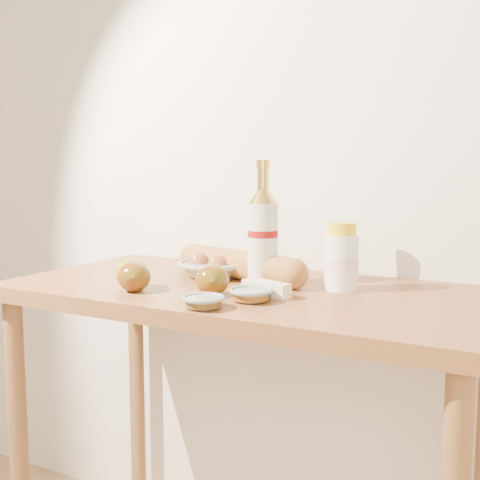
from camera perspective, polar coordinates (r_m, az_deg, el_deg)
name	(u,v)px	position (r m, az deg, el deg)	size (l,w,h in m)	color
back_wall	(299,131)	(1.77, 5.66, 10.26)	(3.50, 0.02, 2.60)	white
table	(246,335)	(1.53, 0.54, -8.96)	(1.20, 0.60, 0.90)	#965C30
bourbon_bottle	(263,234)	(1.51, 2.17, 0.54)	(0.09, 0.09, 0.31)	beige
cream_bottle	(341,259)	(1.47, 9.59, -1.78)	(0.11, 0.11, 0.16)	white
egg_bowl	(214,267)	(1.63, -2.50, -2.55)	(0.23, 0.23, 0.07)	#8D9A95
baguette	(239,265)	(1.60, -0.11, -2.35)	(0.46, 0.21, 0.08)	#B97C38
apple_yellowgreen	(132,273)	(1.50, -10.24, -3.12)	(0.09, 0.09, 0.08)	olive
apple_redgreen_front	(134,277)	(1.46, -10.02, -3.46)	(0.08, 0.08, 0.07)	maroon
apple_redgreen_right	(212,280)	(1.40, -2.65, -3.80)	(0.09, 0.09, 0.07)	maroon
sugar_bowl	(203,302)	(1.27, -3.50, -5.86)	(0.11, 0.11, 0.03)	gray
syrup_bowl	(251,295)	(1.34, 1.02, -5.19)	(0.12, 0.12, 0.03)	gray
butter_stick	(266,289)	(1.39, 2.49, -4.64)	(0.13, 0.06, 0.04)	beige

